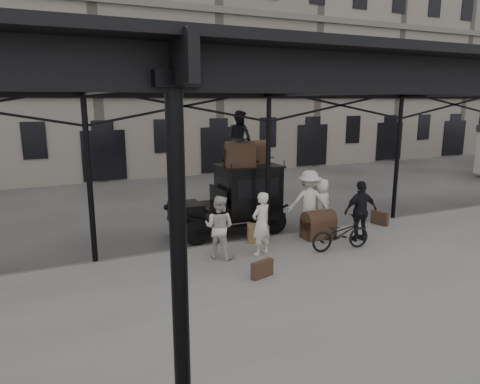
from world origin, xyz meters
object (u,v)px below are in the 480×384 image
object	(u,v)px
bicycle	(341,234)
steamer_trunk_platform	(318,226)
porter_left	(261,224)
steamer_trunk_roof_near	(240,156)
porter_official	(361,211)
taxi	(239,196)

from	to	relation	value
bicycle	steamer_trunk_platform	xyz separation A→B (m)	(0.06, 1.14, -0.11)
porter_left	steamer_trunk_roof_near	size ratio (longest dim) A/B	1.88
porter_official	bicycle	world-z (taller)	porter_official
taxi	porter_left	size ratio (longest dim) A/B	2.14
taxi	porter_left	bearing A→B (deg)	-101.25
taxi	bicycle	distance (m)	3.57
taxi	porter_official	xyz separation A→B (m)	(2.67, -2.68, -0.16)
bicycle	steamer_trunk_roof_near	size ratio (longest dim) A/B	1.92
porter_left	bicycle	world-z (taller)	porter_left
taxi	steamer_trunk_roof_near	distance (m)	1.33
taxi	steamer_trunk_platform	distance (m)	2.70
porter_left	bicycle	bearing A→B (deg)	145.60
porter_left	porter_official	distance (m)	3.18
bicycle	taxi	bearing A→B (deg)	32.96
steamer_trunk_roof_near	steamer_trunk_platform	world-z (taller)	steamer_trunk_roof_near
bicycle	steamer_trunk_platform	world-z (taller)	bicycle
steamer_trunk_platform	bicycle	bearing A→B (deg)	-95.01
porter_left	steamer_trunk_roof_near	xyz separation A→B (m)	(0.42, 2.28, 1.51)
porter_left	porter_official	world-z (taller)	porter_official
porter_left	steamer_trunk_roof_near	world-z (taller)	steamer_trunk_roof_near
porter_official	steamer_trunk_roof_near	size ratio (longest dim) A/B	1.97
porter_official	bicycle	bearing A→B (deg)	29.44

